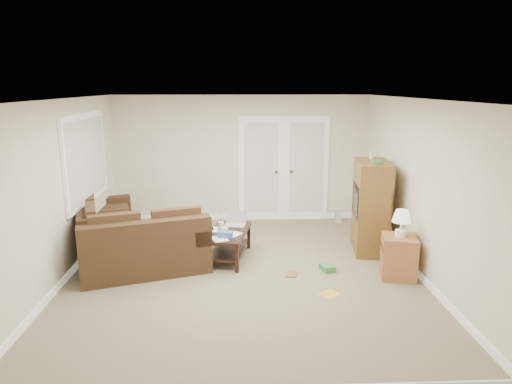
{
  "coord_description": "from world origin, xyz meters",
  "views": [
    {
      "loc": [
        -0.08,
        -6.24,
        2.68
      ],
      "look_at": [
        0.2,
        0.49,
        1.1
      ],
      "focal_mm": 32.0,
      "sensor_mm": 36.0,
      "label": 1
    }
  ],
  "objects_px": {
    "sectional_sofa": "(123,238)",
    "tv_armoire": "(371,206)",
    "coffee_table": "(229,243)",
    "side_cabinet": "(399,253)"
  },
  "relations": [
    {
      "from": "sectional_sofa",
      "to": "tv_armoire",
      "type": "height_order",
      "value": "tv_armoire"
    },
    {
      "from": "sectional_sofa",
      "to": "coffee_table",
      "type": "bearing_deg",
      "value": -21.21
    },
    {
      "from": "tv_armoire",
      "to": "coffee_table",
      "type": "bearing_deg",
      "value": -165.15
    },
    {
      "from": "tv_armoire",
      "to": "side_cabinet",
      "type": "distance_m",
      "value": 1.19
    },
    {
      "from": "sectional_sofa",
      "to": "tv_armoire",
      "type": "xyz_separation_m",
      "value": [
        3.99,
        0.18,
        0.42
      ]
    },
    {
      "from": "sectional_sofa",
      "to": "side_cabinet",
      "type": "xyz_separation_m",
      "value": [
        4.09,
        -0.93,
        0.02
      ]
    },
    {
      "from": "sectional_sofa",
      "to": "side_cabinet",
      "type": "distance_m",
      "value": 4.2
    },
    {
      "from": "tv_armoire",
      "to": "side_cabinet",
      "type": "xyz_separation_m",
      "value": [
        0.1,
        -1.11,
        -0.4
      ]
    },
    {
      "from": "coffee_table",
      "to": "side_cabinet",
      "type": "relative_size",
      "value": 1.21
    },
    {
      "from": "coffee_table",
      "to": "tv_armoire",
      "type": "height_order",
      "value": "tv_armoire"
    }
  ]
}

